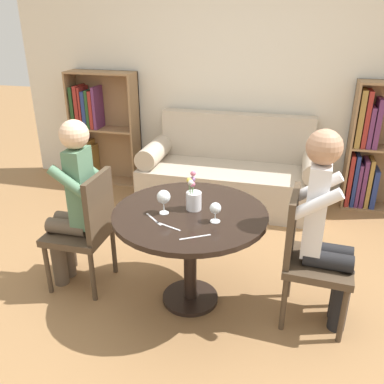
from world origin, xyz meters
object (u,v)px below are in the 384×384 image
wine_glass_right (215,209)px  person_right (326,227)px  couch (231,175)px  person_left (73,203)px  chair_left (87,226)px  bookshelf_left (98,128)px  chair_right (308,253)px  flower_vase (193,198)px  wine_glass_left (164,198)px  bookshelf_right (377,152)px

wine_glass_right → person_right: bearing=9.6°
couch → person_left: bearing=-116.4°
couch → chair_left: size_ratio=2.09×
bookshelf_left → person_left: bearing=-68.0°
bookshelf_left → wine_glass_right: size_ratio=10.17×
chair_right → person_right: (0.08, -0.01, 0.21)m
chair_left → wine_glass_right: 1.01m
flower_vase → wine_glass_left: bearing=-148.6°
wine_glass_left → wine_glass_right: size_ratio=1.24×
chair_left → wine_glass_right: chair_left is taller
chair_right → wine_glass_right: chair_right is taller
chair_left → flower_vase: 0.84m
wine_glass_left → flower_vase: (0.17, 0.10, -0.03)m
person_right → bookshelf_left: bearing=55.6°
wine_glass_left → chair_right: bearing=5.5°
couch → wine_glass_right: bearing=-84.2°
person_right → bookshelf_right: bearing=-12.8°
chair_left → person_left: person_left is taller
chair_left → wine_glass_left: bearing=84.0°
wine_glass_left → person_right: bearing=4.5°
person_right → wine_glass_right: person_right is taller
bookshelf_right → person_left: bearing=-139.1°
bookshelf_left → wine_glass_right: (1.85, -2.10, 0.14)m
wine_glass_left → chair_left: bearing=174.2°
couch → chair_left: 1.91m
person_right → flower_vase: person_right is taller
bookshelf_left → wine_glass_left: size_ratio=8.17×
wine_glass_left → wine_glass_right: 0.35m
person_left → wine_glass_right: person_left is taller
couch → bookshelf_right: size_ratio=1.43×
bookshelf_left → person_right: bookshelf_left is taller
flower_vase → person_left: bearing=-177.2°
chair_left → person_right: bearing=90.4°
flower_vase → wine_glass_right: bearing=-38.3°
bookshelf_left → wine_glass_right: bearing=-48.5°
flower_vase → person_right: bearing=-1.6°
person_left → person_right: 1.72m
wine_glass_left → wine_glass_right: (0.35, -0.03, -0.02)m
chair_right → wine_glass_left: size_ratio=5.61×
person_left → chair_left: bearing=90.1°
bookshelf_right → flower_vase: 2.43m
person_left → flower_vase: 0.88m
person_right → wine_glass_right: size_ratio=10.14×
bookshelf_right → wine_glass_left: 2.62m
chair_left → chair_right: 1.54m
person_right → flower_vase: 0.85m
bookshelf_right → person_left: bookshelf_right is taller
bookshelf_right → wine_glass_right: size_ratio=10.17×
chair_left → bookshelf_right: bearing=131.8°
person_left → person_right: (1.72, 0.02, 0.03)m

